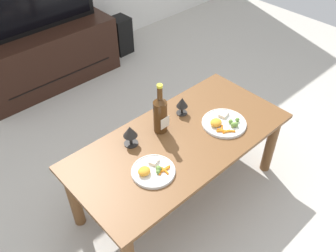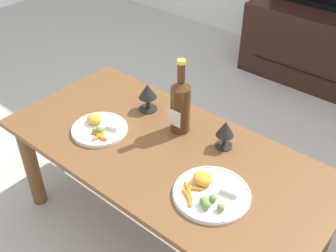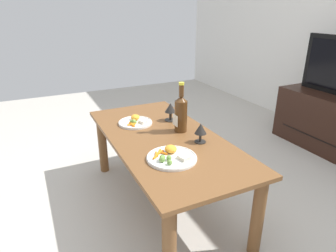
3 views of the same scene
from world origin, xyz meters
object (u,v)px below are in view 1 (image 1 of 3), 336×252
(goblet_left, at_px, (130,133))
(goblet_right, at_px, (182,103))
(dining_table, at_px, (180,149))
(dinner_plate_left, at_px, (153,171))
(floor_speaker, at_px, (121,35))
(dinner_plate_right, at_px, (224,123))
(tv_stand, at_px, (47,57))
(wine_bottle, at_px, (160,113))
(tv_screen, at_px, (33,1))

(goblet_left, height_order, goblet_right, goblet_left)
(dining_table, bearing_deg, goblet_right, 43.99)
(goblet_right, xyz_separation_m, dinner_plate_left, (-0.47, -0.25, -0.07))
(dining_table, height_order, floor_speaker, dining_table)
(floor_speaker, xyz_separation_m, goblet_right, (-0.72, -1.66, 0.40))
(floor_speaker, relative_size, dinner_plate_right, 1.41)
(tv_stand, height_order, goblet_right, goblet_right)
(tv_stand, height_order, wine_bottle, wine_bottle)
(floor_speaker, distance_m, dinner_plate_left, 2.28)
(tv_stand, relative_size, goblet_left, 9.71)
(dining_table, relative_size, wine_bottle, 4.13)
(tv_screen, xyz_separation_m, wine_bottle, (-0.08, -1.69, -0.15))
(dinner_plate_left, bearing_deg, floor_speaker, 58.19)
(dining_table, distance_m, goblet_right, 0.30)
(tv_stand, xyz_separation_m, dinner_plate_right, (0.24, -1.93, 0.26))
(floor_speaker, xyz_separation_m, goblet_left, (-1.14, -1.66, 0.41))
(tv_screen, distance_m, dinner_plate_left, 1.97)
(wine_bottle, xyz_separation_m, goblet_right, (0.21, 0.03, -0.05))
(dinner_plate_right, bearing_deg, goblet_right, 114.18)
(dinner_plate_left, xyz_separation_m, dinner_plate_right, (0.58, -0.00, 0.00))
(tv_stand, height_order, dinner_plate_right, dinner_plate_right)
(floor_speaker, height_order, wine_bottle, wine_bottle)
(tv_stand, bearing_deg, tv_screen, -90.00)
(wine_bottle, relative_size, goblet_right, 2.69)
(wine_bottle, bearing_deg, dinner_plate_right, -35.49)
(floor_speaker, bearing_deg, wine_bottle, -120.97)
(goblet_left, relative_size, dinner_plate_right, 0.48)
(wine_bottle, xyz_separation_m, goblet_left, (-0.21, 0.03, -0.04))
(wine_bottle, height_order, goblet_right, wine_bottle)
(tv_stand, height_order, dinner_plate_left, dinner_plate_left)
(tv_screen, height_order, goblet_right, tv_screen)
(wine_bottle, bearing_deg, dining_table, -76.09)
(dinner_plate_right, bearing_deg, tv_stand, 97.19)
(dining_table, height_order, wine_bottle, wine_bottle)
(tv_stand, height_order, goblet_left, goblet_left)
(goblet_left, bearing_deg, dining_table, -34.50)
(dining_table, relative_size, tv_screen, 1.23)
(tv_stand, xyz_separation_m, dinner_plate_left, (-0.34, -1.93, 0.26))
(tv_screen, height_order, floor_speaker, tv_screen)
(wine_bottle, bearing_deg, goblet_left, 172.94)
(wine_bottle, distance_m, dinner_plate_right, 0.41)
(goblet_right, relative_size, dinner_plate_left, 0.52)
(dining_table, xyz_separation_m, dinner_plate_left, (-0.29, -0.09, 0.10))
(dining_table, bearing_deg, tv_screen, 88.59)
(wine_bottle, xyz_separation_m, dinner_plate_right, (0.32, -0.23, -0.12))
(dinner_plate_left, bearing_deg, tv_screen, 79.97)
(dinner_plate_left, height_order, dinner_plate_right, dinner_plate_right)
(tv_screen, distance_m, goblet_right, 1.69)
(tv_screen, height_order, wine_bottle, tv_screen)
(dining_table, distance_m, wine_bottle, 0.26)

